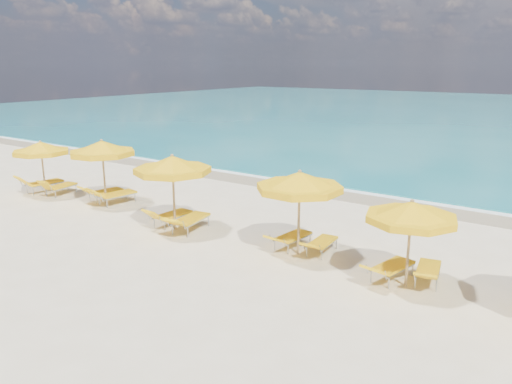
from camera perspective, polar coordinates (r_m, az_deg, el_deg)
The scene contains 20 objects.
ground_plane at distance 16.39m, azimuth -3.02°, elevation -5.14°, with size 120.00×120.00×0.00m, color beige.
ocean at distance 61.13m, azimuth 26.16°, elevation 7.87°, with size 120.00×80.00×0.30m, color #146F75.
wet_sand_band at distance 22.42m, azimuth 8.69°, elevation 0.12°, with size 120.00×2.60×0.01m, color tan.
foam_line at distance 23.12m, azimuth 9.58°, elevation 0.52°, with size 120.00×1.20×0.03m, color white.
whitecap_near at distance 33.47m, azimuth 6.87°, elevation 4.93°, with size 14.00×0.36×0.05m, color white.
umbrella_2 at distance 23.02m, azimuth -23.38°, elevation 4.59°, with size 2.79×2.79×2.36m.
umbrella_3 at distance 20.66m, azimuth -17.19°, elevation 4.75°, with size 3.09×3.09×2.62m.
umbrella_4 at distance 16.76m, azimuth -9.53°, elevation 3.02°, with size 2.59×2.59×2.61m.
umbrella_5 at distance 14.37m, azimuth 5.00°, elevation 1.10°, with size 3.34×3.34×2.56m.
umbrella_6 at distance 12.78m, azimuth 17.33°, elevation -2.25°, with size 2.50×2.50×2.30m.
lounger_2_left at distance 23.88m, azimuth -23.11°, elevation 0.60°, with size 0.90×2.02×0.91m.
lounger_2_right at distance 23.12m, azimuth -21.43°, elevation 0.26°, with size 0.86×1.79×0.83m.
lounger_3_left at distance 21.57m, azimuth -16.89°, elevation -0.32°, with size 0.87×1.86×0.77m.
lounger_3_right at distance 20.84m, azimuth -15.67°, elevation -0.68°, with size 0.92×2.02×0.85m.
lounger_4_left at distance 17.68m, azimuth -9.63°, elevation -3.08°, with size 0.69×1.86×0.81m.
lounger_4_right at distance 17.00m, azimuth -7.54°, elevation -3.66°, with size 0.98×2.12×0.80m.
lounger_5_left at distance 15.42m, azimuth 4.11°, elevation -5.63°, with size 0.75×1.82×0.65m.
lounger_5_right at distance 15.07m, azimuth 7.47°, elevation -6.24°, with size 0.65×1.72×0.63m.
lounger_6_left at distance 13.66m, azimuth 15.20°, elevation -8.82°, with size 0.92×1.89×0.68m.
lounger_6_right at distance 13.79m, azimuth 19.04°, elevation -8.94°, with size 0.88×1.81×0.67m.
Camera 1 is at (9.55, -12.12, 5.50)m, focal length 35.00 mm.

